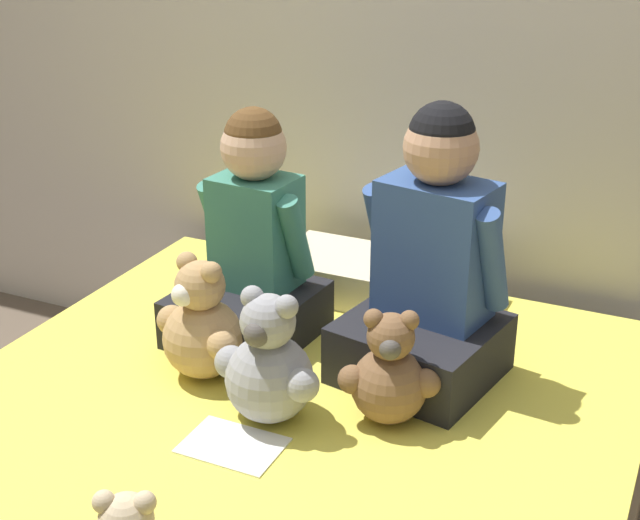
% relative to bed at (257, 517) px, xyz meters
% --- Properties ---
extents(bed, '(1.56, 1.86, 0.44)m').
position_rel_bed_xyz_m(bed, '(0.00, 0.00, 0.00)').
color(bed, '#997F60').
rests_on(bed, ground_plane).
extents(child_on_left, '(0.35, 0.37, 0.60)m').
position_rel_bed_xyz_m(child_on_left, '(-0.23, 0.42, 0.46)').
color(child_on_left, black).
rests_on(child_on_left, bed).
extents(child_on_right, '(0.40, 0.40, 0.66)m').
position_rel_bed_xyz_m(child_on_right, '(0.25, 0.42, 0.49)').
color(child_on_right, black).
rests_on(child_on_right, bed).
extents(teddy_bear_held_by_left_child, '(0.25, 0.19, 0.31)m').
position_rel_bed_xyz_m(teddy_bear_held_by_left_child, '(-0.23, 0.17, 0.35)').
color(teddy_bear_held_by_left_child, tan).
rests_on(teddy_bear_held_by_left_child, bed).
extents(teddy_bear_held_by_right_child, '(0.22, 0.17, 0.27)m').
position_rel_bed_xyz_m(teddy_bear_held_by_right_child, '(0.24, 0.18, 0.34)').
color(teddy_bear_held_by_right_child, brown).
rests_on(teddy_bear_held_by_right_child, bed).
extents(teddy_bear_between_children, '(0.26, 0.20, 0.31)m').
position_rel_bed_xyz_m(teddy_bear_between_children, '(0.00, 0.07, 0.35)').
color(teddy_bear_between_children, '#939399').
rests_on(teddy_bear_between_children, bed).
extents(pillow_at_headboard, '(0.59, 0.28, 0.11)m').
position_rel_bed_xyz_m(pillow_at_headboard, '(0.00, 0.76, 0.28)').
color(pillow_at_headboard, beige).
rests_on(pillow_at_headboard, bed).
extents(sign_card, '(0.21, 0.15, 0.00)m').
position_rel_bed_xyz_m(sign_card, '(-0.02, -0.06, 0.23)').
color(sign_card, white).
rests_on(sign_card, bed).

